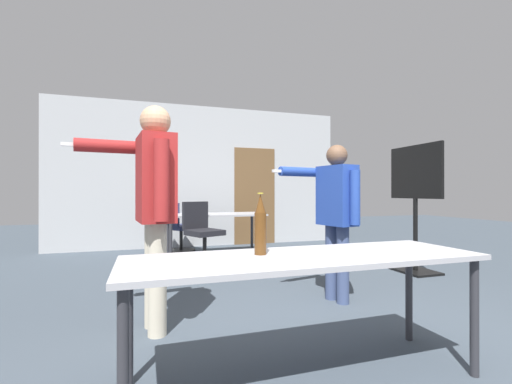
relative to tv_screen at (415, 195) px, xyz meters
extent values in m
cube|color=#B2B5B7|center=(-2.40, 3.25, 0.37)|extent=(5.89, 0.10, 2.87)
cube|color=brown|center=(-1.30, 3.19, -0.03)|extent=(0.90, 0.02, 2.05)
cube|color=#A8A8AD|center=(-2.65, -1.99, -0.35)|extent=(2.07, 0.65, 0.03)
cylinder|color=#2D2D33|center=(-3.63, -2.25, -0.71)|extent=(0.05, 0.05, 0.70)
cylinder|color=#2D2D33|center=(-1.67, -2.25, -0.71)|extent=(0.05, 0.05, 0.70)
cylinder|color=#2D2D33|center=(-3.63, -1.72, -0.71)|extent=(0.05, 0.05, 0.70)
cylinder|color=#2D2D33|center=(-1.67, -1.72, -0.71)|extent=(0.05, 0.05, 0.70)
cube|color=#A8A8AD|center=(-2.38, 2.06, -0.35)|extent=(1.67, 0.81, 0.03)
cylinder|color=#2D2D33|center=(-3.15, 1.72, -0.71)|extent=(0.05, 0.05, 0.70)
cylinder|color=#2D2D33|center=(-1.61, 1.72, -0.71)|extent=(0.05, 0.05, 0.70)
cylinder|color=#2D2D33|center=(-3.15, 2.41, -0.71)|extent=(0.05, 0.05, 0.70)
cylinder|color=#2D2D33|center=(-1.61, 2.41, -0.71)|extent=(0.05, 0.05, 0.70)
cube|color=black|center=(0.00, 0.00, -1.04)|extent=(0.44, 0.56, 0.03)
cylinder|color=black|center=(0.00, 0.00, -0.54)|extent=(0.06, 0.06, 0.98)
cube|color=black|center=(0.00, 0.00, 0.32)|extent=(0.04, 0.92, 0.73)
cube|color=black|center=(0.02, 0.00, 0.32)|extent=(0.01, 0.84, 0.65)
cylinder|color=beige|center=(-3.45, -1.07, -0.63)|extent=(0.14, 0.14, 0.86)
cylinder|color=beige|center=(-3.47, -0.88, -0.63)|extent=(0.14, 0.14, 0.86)
cube|color=maroon|center=(-3.46, -0.97, 0.14)|extent=(0.31, 0.49, 0.68)
sphere|color=tan|center=(-3.46, -0.97, 0.60)|extent=(0.24, 0.24, 0.24)
cylinder|color=maroon|center=(-3.43, -1.25, 0.12)|extent=(0.11, 0.11, 0.59)
cylinder|color=maroon|center=(-3.79, -0.73, 0.41)|extent=(0.60, 0.18, 0.11)
cube|color=white|center=(-4.11, -0.76, 0.41)|extent=(0.12, 0.05, 0.03)
cylinder|color=#3D4C75|center=(-1.68, -0.84, -0.68)|extent=(0.12, 0.12, 0.76)
cylinder|color=#3D4C75|center=(-1.71, -0.68, -0.68)|extent=(0.12, 0.12, 0.76)
cube|color=#23429E|center=(-1.70, -0.76, 0.00)|extent=(0.30, 0.43, 0.60)
sphere|color=brown|center=(-1.70, -0.76, 0.41)|extent=(0.21, 0.21, 0.21)
cylinder|color=#23429E|center=(-1.65, -1.00, -0.01)|extent=(0.10, 0.10, 0.52)
cylinder|color=#23429E|center=(-2.00, -0.57, 0.25)|extent=(0.53, 0.20, 0.10)
cube|color=white|center=(-2.28, -0.63, 0.25)|extent=(0.12, 0.06, 0.03)
cylinder|color=black|center=(-2.68, 1.34, -1.04)|extent=(0.52, 0.52, 0.03)
cylinder|color=black|center=(-2.68, 1.34, -0.82)|extent=(0.06, 0.06, 0.42)
cube|color=black|center=(-2.68, 1.34, -0.57)|extent=(0.61, 0.61, 0.08)
cube|color=black|center=(-2.79, 1.58, -0.32)|extent=(0.42, 0.23, 0.42)
cylinder|color=black|center=(-2.89, 2.73, -1.04)|extent=(0.52, 0.52, 0.03)
cylinder|color=black|center=(-2.89, 2.73, -0.84)|extent=(0.06, 0.06, 0.38)
cube|color=navy|center=(-2.89, 2.73, -0.61)|extent=(0.64, 0.64, 0.08)
cube|color=navy|center=(-3.10, 2.58, -0.36)|extent=(0.30, 0.39, 0.42)
cylinder|color=#563314|center=(-2.89, -1.88, -0.21)|extent=(0.07, 0.07, 0.25)
cone|color=#563314|center=(-2.89, -1.88, -0.03)|extent=(0.06, 0.06, 0.11)
cylinder|color=gold|center=(-2.89, -1.88, 0.03)|extent=(0.03, 0.03, 0.01)
camera|label=1|loc=(-3.54, -3.78, 0.03)|focal=24.00mm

